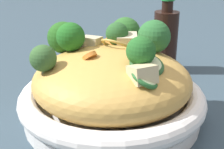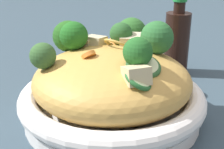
% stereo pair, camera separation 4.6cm
% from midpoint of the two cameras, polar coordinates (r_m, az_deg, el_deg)
% --- Properties ---
extents(ground_plane, '(3.00, 3.00, 0.00)m').
position_cam_midpoint_polar(ground_plane, '(0.49, 2.71, -7.64)').
color(ground_plane, '#30424E').
extents(serving_bowl, '(0.27, 0.27, 0.05)m').
position_cam_midpoint_polar(serving_bowl, '(0.48, 2.76, -5.03)').
color(serving_bowl, white).
rests_on(serving_bowl, ground_plane).
extents(noodle_heap, '(0.23, 0.23, 0.10)m').
position_cam_midpoint_polar(noodle_heap, '(0.46, 2.86, -0.99)').
color(noodle_heap, '#C19345').
rests_on(noodle_heap, serving_bowl).
extents(broccoli_florets, '(0.20, 0.21, 0.07)m').
position_cam_midpoint_polar(broccoli_florets, '(0.49, 2.12, 6.27)').
color(broccoli_florets, '#9FC077').
rests_on(broccoli_florets, serving_bowl).
extents(carrot_coins, '(0.08, 0.12, 0.02)m').
position_cam_midpoint_polar(carrot_coins, '(0.48, 4.05, 4.77)').
color(carrot_coins, orange).
rests_on(carrot_coins, serving_bowl).
extents(zucchini_slices, '(0.07, 0.06, 0.03)m').
position_cam_midpoint_polar(zucchini_slices, '(0.40, 8.74, 0.66)').
color(zucchini_slices, beige).
rests_on(zucchini_slices, serving_bowl).
extents(chicken_chunks, '(0.20, 0.11, 0.03)m').
position_cam_midpoint_polar(chicken_chunks, '(0.48, 1.86, 4.62)').
color(chicken_chunks, '#C7B795').
rests_on(chicken_chunks, serving_bowl).
extents(soy_sauce_bottle, '(0.05, 0.05, 0.16)m').
position_cam_midpoint_polar(soy_sauce_bottle, '(0.65, 13.40, 5.71)').
color(soy_sauce_bottle, black).
rests_on(soy_sauce_bottle, ground_plane).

